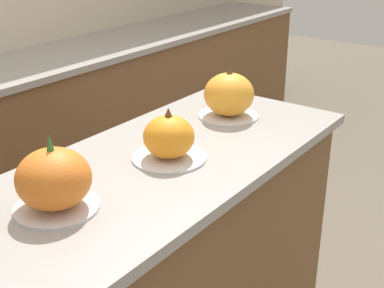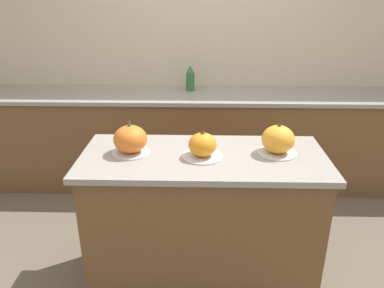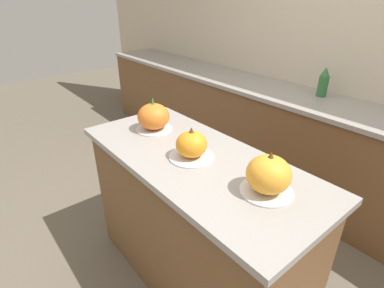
% 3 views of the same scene
% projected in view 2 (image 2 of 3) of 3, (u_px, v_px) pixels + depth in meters
% --- Properties ---
extents(ground_plane, '(12.00, 12.00, 0.00)m').
position_uv_depth(ground_plane, '(202.00, 276.00, 2.53)').
color(ground_plane, '#665B4C').
extents(wall_back, '(8.00, 0.06, 2.50)m').
position_uv_depth(wall_back, '(203.00, 49.00, 3.57)').
color(wall_back, beige).
rests_on(wall_back, ground_plane).
extents(kitchen_island, '(1.43, 0.63, 0.90)m').
position_uv_depth(kitchen_island, '(203.00, 220.00, 2.35)').
color(kitchen_island, brown).
rests_on(kitchen_island, ground_plane).
extents(back_counter, '(6.00, 0.60, 0.90)m').
position_uv_depth(back_counter, '(203.00, 139.00, 3.58)').
color(back_counter, brown).
rests_on(back_counter, ground_plane).
extents(pumpkin_cake_left, '(0.23, 0.23, 0.21)m').
position_uv_depth(pumpkin_cake_left, '(130.00, 140.00, 2.17)').
color(pumpkin_cake_left, silver).
rests_on(pumpkin_cake_left, kitchen_island).
extents(pumpkin_cake_center, '(0.24, 0.24, 0.17)m').
position_uv_depth(pumpkin_cake_center, '(202.00, 146.00, 2.13)').
color(pumpkin_cake_center, silver).
rests_on(pumpkin_cake_center, kitchen_island).
extents(pumpkin_cake_right, '(0.23, 0.23, 0.20)m').
position_uv_depth(pumpkin_cake_right, '(278.00, 140.00, 2.17)').
color(pumpkin_cake_right, silver).
rests_on(pumpkin_cake_right, kitchen_island).
extents(bottle_tall, '(0.08, 0.08, 0.24)m').
position_uv_depth(bottle_tall, '(190.00, 78.00, 3.47)').
color(bottle_tall, '#2D6B38').
rests_on(bottle_tall, back_counter).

